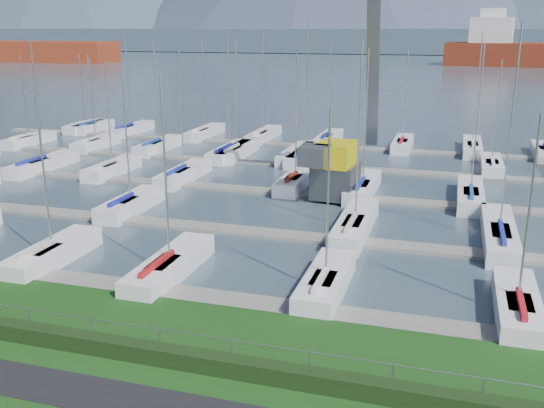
% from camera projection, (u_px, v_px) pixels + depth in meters
% --- Properties ---
extents(path, '(160.00, 2.00, 0.04)m').
position_uv_depth(path, '(147.00, 404.00, 20.79)').
color(path, black).
rests_on(path, grass).
extents(water, '(800.00, 540.00, 0.20)m').
position_uv_depth(water, '(436.00, 59.00, 262.78)').
color(water, '#3F505C').
extents(hedge, '(80.00, 0.70, 0.70)m').
position_uv_depth(hedge, '(179.00, 358.00, 23.09)').
color(hedge, black).
rests_on(hedge, grass).
extents(fence, '(80.00, 0.04, 0.04)m').
position_uv_depth(fence, '(182.00, 333.00, 23.22)').
color(fence, gray).
rests_on(fence, grass).
extents(foothill, '(900.00, 80.00, 12.00)m').
position_uv_depth(foothill, '(442.00, 40.00, 325.36)').
color(foothill, '#435361').
rests_on(foothill, water).
extents(docks, '(90.00, 41.60, 0.25)m').
position_uv_depth(docks, '(323.00, 196.00, 47.53)').
color(docks, slate).
rests_on(docks, water).
extents(crane, '(5.02, 13.32, 22.35)m').
position_uv_depth(crane, '(346.00, 125.00, 46.12)').
color(crane, '#505356').
rests_on(crane, water).
extents(cargo_ship_west, '(85.57, 21.66, 21.50)m').
position_uv_depth(cargo_ship_west, '(3.00, 51.00, 240.52)').
color(cargo_ship_west, maroon).
rests_on(cargo_ship_west, water).
extents(sailboat_fleet, '(75.36, 50.03, 13.62)m').
position_uv_depth(sailboat_fleet, '(308.00, 116.00, 50.03)').
color(sailboat_fleet, silver).
rests_on(sailboat_fleet, water).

